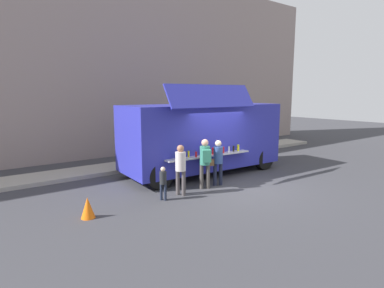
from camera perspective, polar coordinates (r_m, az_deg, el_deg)
The scene contains 10 objects.
ground_plane at distance 11.13m, azimuth 8.03°, elevation -7.52°, with size 60.00×60.00×0.00m, color #38383D.
curb_strip at distance 13.29m, azimuth -19.21°, elevation -4.88°, with size 28.00×1.60×0.15m, color #9E998E.
building_behind at distance 17.02m, azimuth -20.82°, elevation 13.78°, with size 32.00×2.40×9.46m, color gray.
food_truck_main at distance 12.56m, azimuth 1.91°, elevation 1.52°, with size 6.48×3.09×3.49m.
traffic_cone_orange at distance 8.65m, azimuth -18.38°, elevation -10.91°, with size 0.36×0.36×0.55m, color orange.
trash_bin at distance 17.35m, azimuth 8.63°, elevation 0.22°, with size 0.60×0.60×1.04m, color #2C5C3A.
customer_front_ordering at distance 10.92m, azimuth 4.68°, elevation -2.68°, with size 0.51×0.35×1.59m.
customer_mid_with_backpack at distance 10.45m, azimuth 2.39°, elevation -2.70°, with size 0.46×0.55×1.68m.
customer_rear_waiting at distance 9.82m, azimuth -2.08°, elevation -3.89°, with size 0.33×0.33×1.61m.
child_near_queue at distance 9.46m, azimuth -5.27°, elevation -6.60°, with size 0.21×0.21×1.03m.
Camera 1 is at (-7.52, -7.57, 3.17)m, focal length 29.41 mm.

